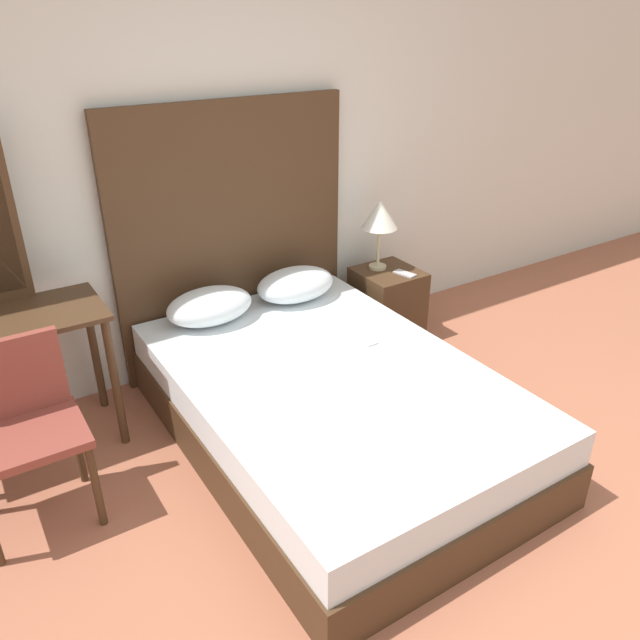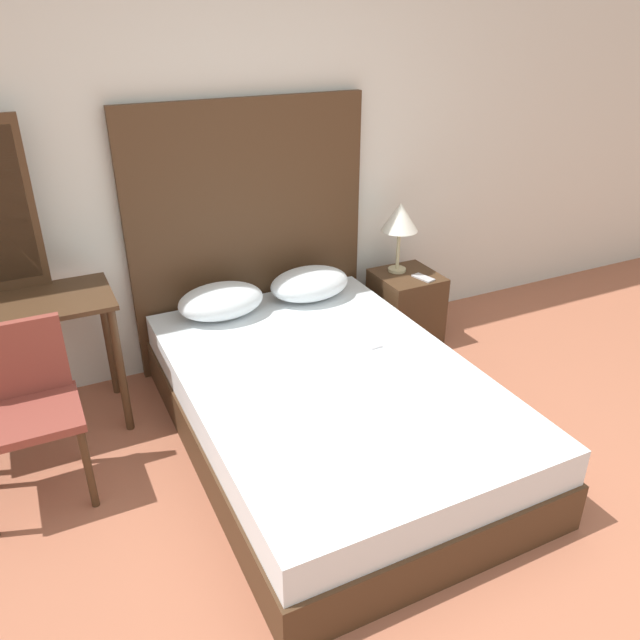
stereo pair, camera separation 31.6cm
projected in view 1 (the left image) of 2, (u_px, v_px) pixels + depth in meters
The scene contains 11 objects.
ground_plane at pixel (492, 583), 2.55m from camera, with size 16.00×16.00×0.00m, color #9E5B42.
wall_back at pixel (228, 149), 3.68m from camera, with size 10.00×0.06×2.70m.
bed at pixel (331, 406), 3.30m from camera, with size 1.45×2.15×0.43m.
headboard at pixel (234, 238), 3.85m from camera, with size 1.52×0.05×1.64m.
pillow_left at pixel (210, 306), 3.65m from camera, with size 0.52×0.34×0.20m.
pillow_right at pixel (296, 284), 3.93m from camera, with size 0.52×0.34×0.20m.
phone_on_bed at pixel (365, 340), 3.49m from camera, with size 0.07×0.15×0.01m.
nightstand at pixel (387, 303), 4.36m from camera, with size 0.40×0.42×0.49m.
table_lamp at pixel (380, 216), 4.13m from camera, with size 0.24×0.24×0.48m.
phone_on_nightstand at pixel (405, 274), 4.19m from camera, with size 0.11×0.16×0.01m.
chair at pixel (20, 420), 2.70m from camera, with size 0.49×0.40×0.85m.
Camera 1 is at (-1.55, -1.12, 2.12)m, focal length 35.00 mm.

